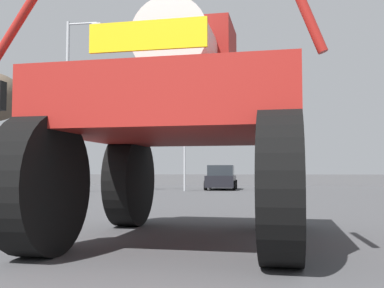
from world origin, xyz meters
The scene contains 7 objects.
ground_plane centered at (0.00, 18.00, 0.00)m, with size 120.00×120.00×0.00m, color #424244.
oversize_sprayer centered at (0.31, 6.02, 1.87)m, with size 4.43×5.44×4.74m.
sedan_ahead centered at (-1.06, 27.09, 0.71)m, with size 1.96×4.14×1.52m.
traffic_signal_far_left centered at (-2.97, 24.77, 2.86)m, with size 0.24×0.55×3.92m.
traffic_signal_far_right centered at (-6.11, 24.77, 2.71)m, with size 0.24×0.55×3.72m.
streetlight_far_left centered at (-8.86, 21.79, 5.16)m, with size 1.98×0.24×9.38m.
roadside_barrier centered at (0.00, 36.72, 0.45)m, with size 30.46×0.24×0.90m, color #59595B.
Camera 1 is at (1.57, -1.18, 1.10)m, focal length 42.14 mm.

